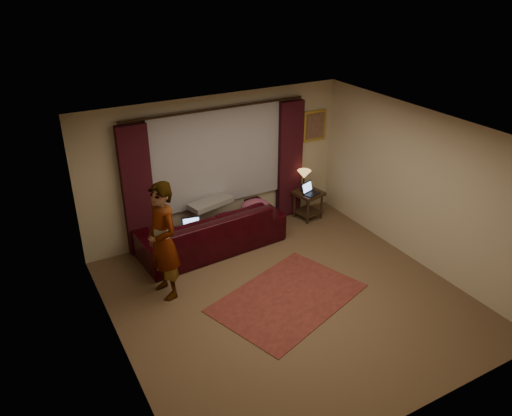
{
  "coord_description": "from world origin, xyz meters",
  "views": [
    {
      "loc": [
        -3.43,
        -5.18,
        4.64
      ],
      "look_at": [
        0.1,
        1.2,
        1.0
      ],
      "focal_mm": 35.0,
      "sensor_mm": 36.0,
      "label": 1
    }
  ],
  "objects": [
    {
      "name": "floor",
      "position": [
        0.0,
        0.0,
        -0.01
      ],
      "size": [
        5.0,
        5.0,
        0.01
      ],
      "primitive_type": "cube",
      "color": "brown",
      "rests_on": "ground"
    },
    {
      "name": "ceiling",
      "position": [
        0.0,
        0.0,
        2.6
      ],
      "size": [
        5.0,
        5.0,
        0.02
      ],
      "primitive_type": "cube",
      "color": "silver",
      "rests_on": "ground"
    },
    {
      "name": "wall_back",
      "position": [
        0.0,
        2.5,
        1.3
      ],
      "size": [
        5.0,
        0.02,
        2.6
      ],
      "primitive_type": "cube",
      "color": "#BEB292",
      "rests_on": "ground"
    },
    {
      "name": "wall_front",
      "position": [
        0.0,
        -2.5,
        1.3
      ],
      "size": [
        5.0,
        0.02,
        2.6
      ],
      "primitive_type": "cube",
      "color": "#BEB292",
      "rests_on": "ground"
    },
    {
      "name": "wall_left",
      "position": [
        -2.5,
        0.0,
        1.3
      ],
      "size": [
        0.02,
        5.0,
        2.6
      ],
      "primitive_type": "cube",
      "color": "#BEB292",
      "rests_on": "ground"
    },
    {
      "name": "wall_right",
      "position": [
        2.5,
        0.0,
        1.3
      ],
      "size": [
        0.02,
        5.0,
        2.6
      ],
      "primitive_type": "cube",
      "color": "#BEB292",
      "rests_on": "ground"
    },
    {
      "name": "sheer_curtain",
      "position": [
        0.0,
        2.44,
        1.5
      ],
      "size": [
        2.5,
        0.05,
        1.8
      ],
      "primitive_type": "cube",
      "color": "#9C9CA3",
      "rests_on": "wall_back"
    },
    {
      "name": "drape_left",
      "position": [
        -1.5,
        2.39,
        1.18
      ],
      "size": [
        0.5,
        0.14,
        2.3
      ],
      "primitive_type": "cube",
      "color": "#340D15",
      "rests_on": "floor"
    },
    {
      "name": "drape_right",
      "position": [
        1.5,
        2.39,
        1.18
      ],
      "size": [
        0.5,
        0.14,
        2.3
      ],
      "primitive_type": "cube",
      "color": "#340D15",
      "rests_on": "floor"
    },
    {
      "name": "curtain_rod",
      "position": [
        0.0,
        2.39,
        2.38
      ],
      "size": [
        0.04,
        0.04,
        3.4
      ],
      "primitive_type": "cylinder",
      "color": "black",
      "rests_on": "wall_back"
    },
    {
      "name": "picture_frame",
      "position": [
        2.1,
        2.47,
        1.75
      ],
      "size": [
        0.5,
        0.04,
        0.6
      ],
      "primitive_type": "cube",
      "color": "gold",
      "rests_on": "wall_back"
    },
    {
      "name": "sofa",
      "position": [
        -0.4,
        1.94,
        0.52
      ],
      "size": [
        2.65,
        1.29,
        1.04
      ],
      "primitive_type": "imported",
      "rotation": [
        0.0,
        0.0,
        3.21
      ],
      "color": "black",
      "rests_on": "floor"
    },
    {
      "name": "throw_blanket",
      "position": [
        -0.27,
        2.18,
        1.04
      ],
      "size": [
        0.87,
        0.51,
        0.1
      ],
      "primitive_type": "cube",
      "rotation": [
        0.0,
        0.0,
        0.24
      ],
      "color": "gray",
      "rests_on": "sofa"
    },
    {
      "name": "clothing_pile",
      "position": [
        0.47,
        1.91,
        0.63
      ],
      "size": [
        0.65,
        0.58,
        0.23
      ],
      "primitive_type": "ellipsoid",
      "rotation": [
        0.0,
        0.0,
        0.37
      ],
      "color": "#7A3650",
      "rests_on": "sofa"
    },
    {
      "name": "laptop_sofa",
      "position": [
        -0.82,
        1.75,
        0.63
      ],
      "size": [
        0.37,
        0.39,
        0.22
      ],
      "primitive_type": null,
      "rotation": [
        0.0,
        0.0,
        -0.19
      ],
      "color": "black",
      "rests_on": "sofa"
    },
    {
      "name": "area_rug",
      "position": [
        -0.0,
        0.01,
        0.01
      ],
      "size": [
        2.58,
        2.12,
        0.01
      ],
      "primitive_type": "cube",
      "rotation": [
        0.0,
        0.0,
        0.33
      ],
      "color": "maroon",
      "rests_on": "floor"
    },
    {
      "name": "end_table",
      "position": [
        1.76,
        2.08,
        0.28
      ],
      "size": [
        0.57,
        0.57,
        0.57
      ],
      "primitive_type": "cube",
      "rotation": [
        0.0,
        0.0,
        0.19
      ],
      "color": "black",
      "rests_on": "floor"
    },
    {
      "name": "tiffany_lamp",
      "position": [
        1.71,
        2.18,
        0.78
      ],
      "size": [
        0.31,
        0.31,
        0.42
      ],
      "primitive_type": null,
      "rotation": [
        0.0,
        0.0,
        0.18
      ],
      "color": "#A78A4D",
      "rests_on": "end_table"
    },
    {
      "name": "laptop_table",
      "position": [
        1.75,
        1.96,
        0.68
      ],
      "size": [
        0.4,
        0.42,
        0.22
      ],
      "primitive_type": null,
      "rotation": [
        0.0,
        0.0,
        0.36
      ],
      "color": "black",
      "rests_on": "end_table"
    },
    {
      "name": "person",
      "position": [
        -1.56,
        1.03,
        0.93
      ],
      "size": [
        0.62,
        0.62,
        1.86
      ],
      "primitive_type": "imported",
      "rotation": [
        0.0,
        0.0,
        -1.42
      ],
      "color": "gray",
      "rests_on": "floor"
    }
  ]
}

